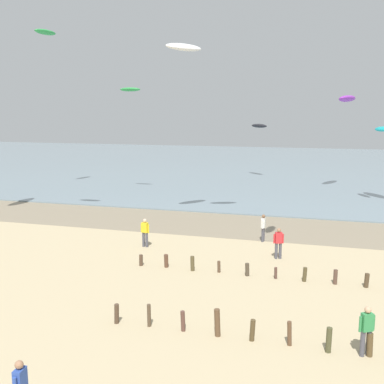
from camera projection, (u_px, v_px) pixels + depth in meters
wet_sand_strip at (234, 225)px, 31.98m from camera, size 120.00×6.88×0.01m
sea at (280, 165)px, 68.43m from camera, size 160.00×70.00×0.10m
groyne_far at (361, 279)px, 20.73m from camera, size 20.96×0.39×0.76m
person_left_flank at (366, 330)px, 14.69m from camera, size 0.51×0.37×1.71m
person_right_flank at (145, 232)px, 26.75m from camera, size 0.56×0.29×1.71m
person_far_down_beach at (278, 242)px, 24.57m from camera, size 0.55×0.32×1.71m
person_trailing_behind at (263, 227)px, 27.88m from camera, size 0.25×0.57×1.71m
kite_aloft_0 at (383, 129)px, 38.02m from camera, size 1.57×2.27×0.60m
kite_aloft_4 at (45, 32)px, 42.84m from camera, size 1.41×2.72×0.58m
kite_aloft_5 at (347, 99)px, 44.04m from camera, size 2.48×3.70×0.85m
kite_aloft_7 at (259, 126)px, 53.74m from camera, size 2.63×2.78×0.54m
kite_aloft_8 at (130, 89)px, 42.37m from camera, size 2.03×0.76×0.48m
kite_aloft_9 at (184, 47)px, 30.51m from camera, size 2.59×2.83×0.76m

